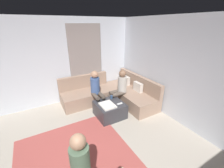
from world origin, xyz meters
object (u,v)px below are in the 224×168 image
at_px(game_remote, 120,104).
at_px(coffee_mug, 111,97).
at_px(ottoman, 110,110).
at_px(person_on_couch_side, 96,89).
at_px(sectional_couch, 112,94).
at_px(person_on_couch_back, 120,87).

bearing_deg(game_remote, coffee_mug, -174.29).
height_order(ottoman, coffee_mug, coffee_mug).
bearing_deg(person_on_couch_side, sectional_couch, -166.58).
relative_size(sectional_couch, game_remote, 17.00).
bearing_deg(person_on_couch_side, coffee_mug, 129.86).
distance_m(sectional_couch, ottoman, 0.89).
height_order(sectional_couch, person_on_couch_side, person_on_couch_side).
xyz_separation_m(coffee_mug, game_remote, (0.40, 0.04, -0.04)).
relative_size(ottoman, person_on_couch_side, 0.63).
xyz_separation_m(ottoman, person_on_couch_back, (-0.35, 0.54, 0.45)).
height_order(coffee_mug, person_on_couch_back, person_on_couch_back).
distance_m(coffee_mug, game_remote, 0.40).
xyz_separation_m(person_on_couch_back, person_on_couch_side, (-0.24, -0.67, 0.00)).
relative_size(game_remote, person_on_couch_back, 0.12).
distance_m(ottoman, person_on_couch_back, 0.79).
bearing_deg(ottoman, person_on_couch_side, -167.47).
relative_size(ottoman, game_remote, 5.07).
bearing_deg(person_on_couch_side, ottoman, 102.53).
relative_size(sectional_couch, ottoman, 3.36).
distance_m(ottoman, game_remote, 0.36).
bearing_deg(sectional_couch, coffee_mug, -30.51).
bearing_deg(coffee_mug, person_on_couch_back, 109.86).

